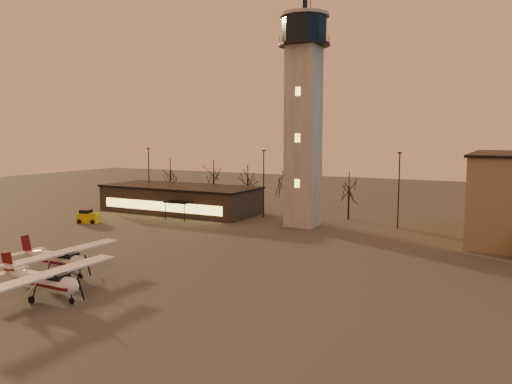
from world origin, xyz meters
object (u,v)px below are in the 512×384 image
at_px(control_tower, 304,105).
at_px(cessna_front, 50,285).
at_px(cessna_rear, 62,263).
at_px(service_cart, 88,218).
at_px(terminal, 180,199).

xyz_separation_m(control_tower, cessna_front, (-5.12, -37.50, -15.23)).
height_order(cessna_front, cessna_rear, cessna_rear).
distance_m(cessna_front, cessna_rear, 6.77).
bearing_deg(cessna_front, cessna_rear, 131.55).
relative_size(control_tower, cessna_rear, 2.80).
relative_size(cessna_front, cessna_rear, 0.99).
distance_m(control_tower, service_cart, 34.03).
height_order(control_tower, cessna_front, control_tower).
height_order(terminal, cessna_front, terminal).
distance_m(control_tower, terminal, 26.24).
bearing_deg(service_cart, cessna_rear, -66.61).
xyz_separation_m(cessna_rear, service_cart, (-18.11, 20.43, -0.38)).
xyz_separation_m(terminal, service_cart, (-5.75, -14.00, -1.44)).
distance_m(cessna_front, service_cart, 34.08).
height_order(terminal, cessna_rear, terminal).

